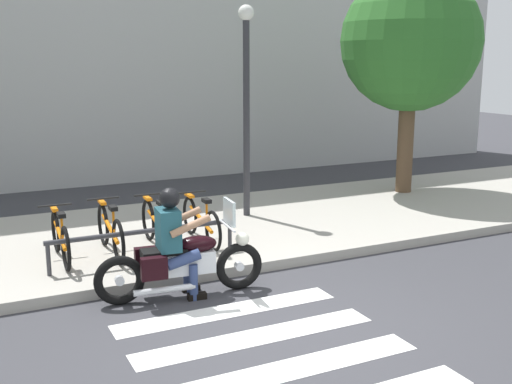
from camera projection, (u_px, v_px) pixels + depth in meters
The scene contains 14 objects.
ground_plane at pixel (292, 330), 7.04m from camera, with size 48.00×48.00×0.00m, color #38383D.
sidewalk at pixel (175, 234), 10.58m from camera, with size 24.00×4.40×0.15m, color #A8A399.
crosswalk_stripe_1 at pixel (292, 369), 6.14m from camera, with size 2.80×0.40×0.01m, color white.
crosswalk_stripe_2 at pixel (256, 337), 6.85m from camera, with size 2.80×0.40×0.01m, color white.
crosswalk_stripe_3 at pixel (227, 311), 7.55m from camera, with size 2.80×0.40×0.01m, color white.
motorcycle at pixel (182, 262), 7.92m from camera, with size 2.19×0.70×1.22m.
rider at pixel (175, 235), 7.82m from camera, with size 0.66×0.58×1.44m.
bicycle_0 at pixel (60, 238), 8.87m from camera, with size 0.48×1.60×0.76m.
bicycle_1 at pixel (110, 231), 9.17m from camera, with size 0.48×1.69×0.79m.
bicycle_2 at pixel (157, 226), 9.48m from camera, with size 0.48×1.64×0.79m.
bicycle_3 at pixel (201, 221), 9.79m from camera, with size 0.48×1.67×0.75m.
bike_rack at pixel (144, 234), 8.83m from camera, with size 2.73×0.07×0.48m.
street_lamp at pixel (246, 93), 11.11m from camera, with size 0.28×0.28×3.91m.
tree_near_rack at pixel (410, 42), 12.97m from camera, with size 2.91×2.91×4.80m.
Camera 1 is at (-3.24, -5.71, 2.99)m, focal length 43.86 mm.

